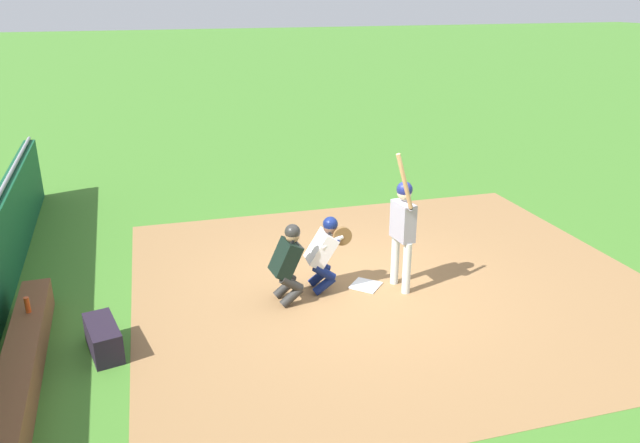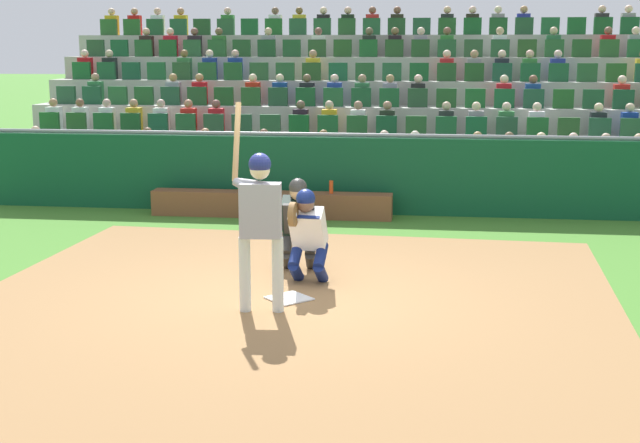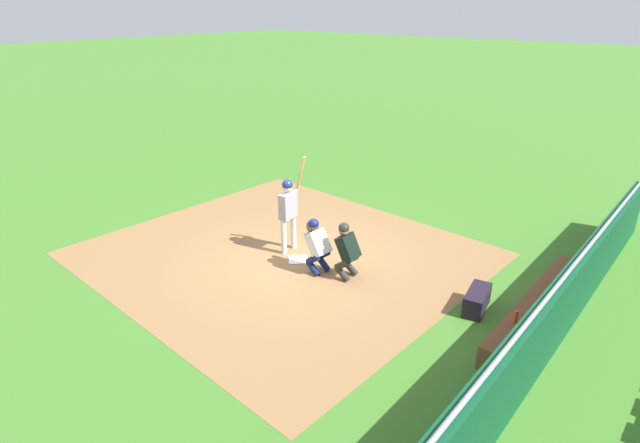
{
  "view_description": "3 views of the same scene",
  "coord_description": "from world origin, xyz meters",
  "px_view_note": "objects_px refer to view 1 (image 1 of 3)",
  "views": [
    {
      "loc": [
        8.24,
        -3.52,
        4.48
      ],
      "look_at": [
        0.29,
        -0.88,
        1.34
      ],
      "focal_mm": 34.08,
      "sensor_mm": 36.0,
      "label": 1
    },
    {
      "loc": [
        -1.67,
        9.78,
        2.95
      ],
      "look_at": [
        -0.35,
        -0.12,
        0.93
      ],
      "focal_mm": 48.85,
      "sensor_mm": 36.0,
      "label": 2
    },
    {
      "loc": [
        -7.7,
        -7.15,
        5.49
      ],
      "look_at": [
        0.59,
        -0.17,
        0.83
      ],
      "focal_mm": 28.5,
      "sensor_mm": 36.0,
      "label": 3
    }
  ],
  "objects_px": {
    "dugout_bench": "(21,369)",
    "equipment_duffel_bag": "(103,338)",
    "home_plate_marker": "(366,285)",
    "catcher_crouching": "(325,249)",
    "home_plate_umpire": "(288,260)",
    "batter_at_plate": "(403,223)",
    "water_bottle_on_bench": "(27,305)"
  },
  "relations": [
    {
      "from": "catcher_crouching",
      "to": "water_bottle_on_bench",
      "type": "bearing_deg",
      "value": -87.24
    },
    {
      "from": "batter_at_plate",
      "to": "water_bottle_on_bench",
      "type": "bearing_deg",
      "value": -91.52
    },
    {
      "from": "catcher_crouching",
      "to": "dugout_bench",
      "type": "relative_size",
      "value": 0.3
    },
    {
      "from": "home_plate_marker",
      "to": "equipment_duffel_bag",
      "type": "bearing_deg",
      "value": -80.08
    },
    {
      "from": "dugout_bench",
      "to": "equipment_duffel_bag",
      "type": "height_order",
      "value": "dugout_bench"
    },
    {
      "from": "batter_at_plate",
      "to": "equipment_duffel_bag",
      "type": "xyz_separation_m",
      "value": [
        0.47,
        -4.55,
        -0.92
      ]
    },
    {
      "from": "batter_at_plate",
      "to": "dugout_bench",
      "type": "distance_m",
      "value": 5.64
    },
    {
      "from": "home_plate_marker",
      "to": "home_plate_umpire",
      "type": "relative_size",
      "value": 0.34
    },
    {
      "from": "home_plate_marker",
      "to": "batter_at_plate",
      "type": "relative_size",
      "value": 0.19
    },
    {
      "from": "batter_at_plate",
      "to": "water_bottle_on_bench",
      "type": "distance_m",
      "value": 5.52
    },
    {
      "from": "catcher_crouching",
      "to": "home_plate_umpire",
      "type": "xyz_separation_m",
      "value": [
        0.2,
        -0.66,
        -0.0
      ]
    },
    {
      "from": "dugout_bench",
      "to": "batter_at_plate",
      "type": "bearing_deg",
      "value": 99.47
    },
    {
      "from": "batter_at_plate",
      "to": "equipment_duffel_bag",
      "type": "relative_size",
      "value": 2.68
    },
    {
      "from": "home_plate_marker",
      "to": "dugout_bench",
      "type": "xyz_separation_m",
      "value": [
        1.16,
        -4.99,
        0.2
      ]
    },
    {
      "from": "catcher_crouching",
      "to": "dugout_bench",
      "type": "distance_m",
      "value": 4.53
    },
    {
      "from": "home_plate_marker",
      "to": "equipment_duffel_bag",
      "type": "distance_m",
      "value": 4.12
    },
    {
      "from": "home_plate_umpire",
      "to": "equipment_duffel_bag",
      "type": "xyz_separation_m",
      "value": [
        0.62,
        -2.72,
        -0.49
      ]
    },
    {
      "from": "home_plate_umpire",
      "to": "water_bottle_on_bench",
      "type": "height_order",
      "value": "home_plate_umpire"
    },
    {
      "from": "equipment_duffel_bag",
      "to": "batter_at_plate",
      "type": "bearing_deg",
      "value": 85.07
    },
    {
      "from": "batter_at_plate",
      "to": "home_plate_umpire",
      "type": "bearing_deg",
      "value": -94.67
    },
    {
      "from": "batter_at_plate",
      "to": "equipment_duffel_bag",
      "type": "height_order",
      "value": "batter_at_plate"
    },
    {
      "from": "home_plate_marker",
      "to": "home_plate_umpire",
      "type": "height_order",
      "value": "home_plate_umpire"
    },
    {
      "from": "batter_at_plate",
      "to": "catcher_crouching",
      "type": "bearing_deg",
      "value": -106.86
    },
    {
      "from": "home_plate_marker",
      "to": "equipment_duffel_bag",
      "type": "height_order",
      "value": "equipment_duffel_bag"
    },
    {
      "from": "home_plate_marker",
      "to": "equipment_duffel_bag",
      "type": "relative_size",
      "value": 0.5
    },
    {
      "from": "catcher_crouching",
      "to": "home_plate_umpire",
      "type": "height_order",
      "value": "home_plate_umpire"
    },
    {
      "from": "water_bottle_on_bench",
      "to": "home_plate_umpire",
      "type": "bearing_deg",
      "value": 90.06
    },
    {
      "from": "home_plate_marker",
      "to": "home_plate_umpire",
      "type": "bearing_deg",
      "value": -86.02
    },
    {
      "from": "home_plate_umpire",
      "to": "equipment_duffel_bag",
      "type": "distance_m",
      "value": 2.83
    },
    {
      "from": "catcher_crouching",
      "to": "dugout_bench",
      "type": "bearing_deg",
      "value": -73.64
    },
    {
      "from": "batter_at_plate",
      "to": "equipment_duffel_bag",
      "type": "bearing_deg",
      "value": -84.15
    },
    {
      "from": "batter_at_plate",
      "to": "water_bottle_on_bench",
      "type": "relative_size",
      "value": 10.46
    }
  ]
}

